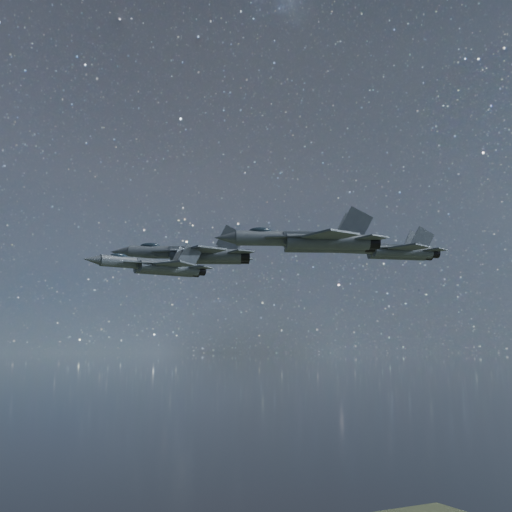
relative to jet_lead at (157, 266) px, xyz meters
name	(u,v)px	position (x,y,z in m)	size (l,w,h in m)	color
jet_lead	(157,266)	(0.00, 0.00, 0.00)	(16.34, 11.54, 4.14)	#343D42
jet_left	(195,254)	(6.57, 3.94, 2.62)	(19.84, 13.00, 5.11)	#343D42
jet_right	(313,241)	(10.23, -20.84, 0.66)	(17.63, 11.59, 4.53)	#343D42
jet_slot	(390,251)	(32.14, -6.84, 3.44)	(18.11, 12.28, 4.56)	#343D42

